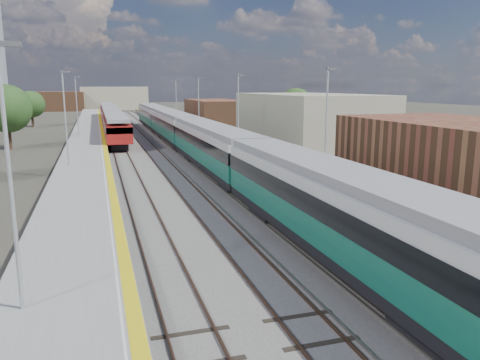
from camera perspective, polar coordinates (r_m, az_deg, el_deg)
name	(u,v)px	position (r m, az deg, el deg)	size (l,w,h in m)	color
ground	(166,148)	(56.85, -8.96, 3.86)	(320.00, 320.00, 0.00)	#47443A
ballast_bed	(145,146)	(59.05, -11.48, 4.08)	(10.50, 155.00, 0.06)	#565451
tracks	(149,144)	(60.75, -11.07, 4.37)	(8.96, 160.00, 0.17)	#4C3323
platform_right	(205,140)	(60.16, -4.32, 4.89)	(4.70, 155.00, 8.52)	slate
platform_left	(87,144)	(58.73, -18.12, 4.18)	(4.30, 155.00, 8.52)	slate
buildings	(56,74)	(144.83, -21.57, 11.98)	(72.00, 185.50, 40.00)	brown
green_train	(189,133)	(50.10, -6.21, 5.68)	(3.09, 85.81, 3.40)	black
red_train	(111,118)	(81.38, -15.46, 7.35)	(2.86, 58.04, 3.61)	black
tree_b	(7,109)	(60.86, -26.56, 7.78)	(5.55, 5.55, 7.53)	#382619
tree_c	(31,104)	(92.79, -24.10, 8.42)	(4.78, 4.78, 6.47)	#382619
tree_d	(296,105)	(73.25, 6.83, 9.07)	(5.19, 5.19, 7.04)	#382619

